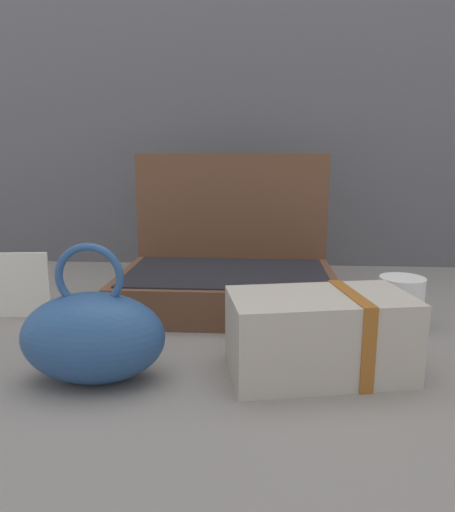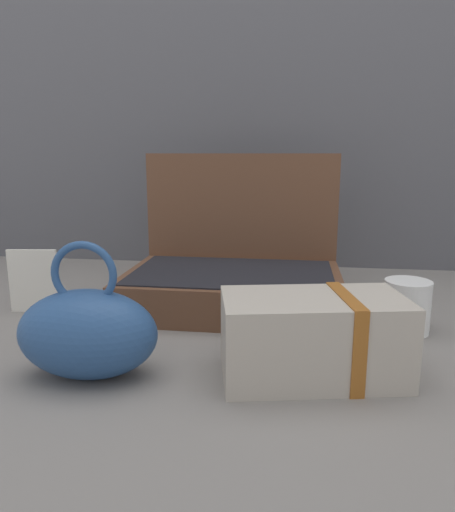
% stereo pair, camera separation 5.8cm
% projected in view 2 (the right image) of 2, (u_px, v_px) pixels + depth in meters
% --- Properties ---
extents(ground_plane, '(6.00, 6.00, 0.00)m').
position_uv_depth(ground_plane, '(235.00, 332.00, 0.87)').
color(ground_plane, slate).
extents(back_wall, '(3.20, 0.06, 1.40)m').
position_uv_depth(back_wall, '(262.00, 11.00, 1.29)').
color(back_wall, '#56565B').
rests_on(back_wall, ground_plane).
extents(open_suitcase, '(0.45, 0.31, 0.32)m').
position_uv_depth(open_suitcase, '(235.00, 272.00, 1.03)').
color(open_suitcase, brown).
rests_on(open_suitcase, ground_plane).
extents(teal_pouch_handbag, '(0.21, 0.13, 0.20)m').
position_uv_depth(teal_pouch_handbag, '(88.00, 332.00, 0.69)').
color(teal_pouch_handbag, '#284C7F').
rests_on(teal_pouch_handbag, ground_plane).
extents(cream_toiletry_bag, '(0.28, 0.19, 0.13)m').
position_uv_depth(cream_toiletry_bag, '(315.00, 337.00, 0.69)').
color(cream_toiletry_bag, '#B2A899').
rests_on(cream_toiletry_bag, ground_plane).
extents(coffee_mug, '(0.12, 0.08, 0.10)m').
position_uv_depth(coffee_mug, '(405.00, 306.00, 0.87)').
color(coffee_mug, white).
rests_on(coffee_mug, ground_plane).
extents(info_card_left, '(0.10, 0.02, 0.13)m').
position_uv_depth(info_card_left, '(34.00, 281.00, 0.97)').
color(info_card_left, silver).
rests_on(info_card_left, ground_plane).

